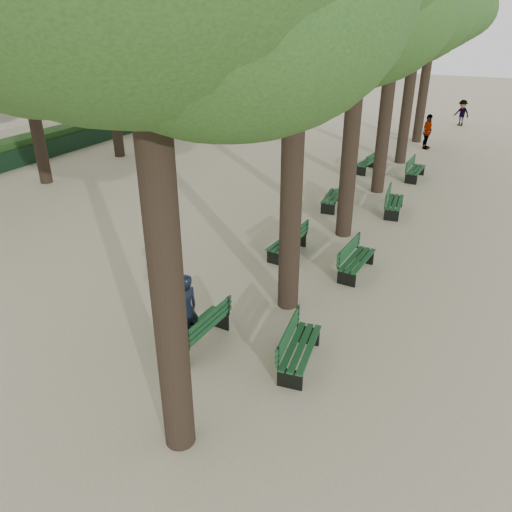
% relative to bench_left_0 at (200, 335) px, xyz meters
% --- Properties ---
extents(ground, '(120.00, 120.00, 0.00)m').
position_rel_bench_left_0_xyz_m(ground, '(-0.37, -0.56, -0.27)').
color(ground, tan).
rests_on(ground, ground).
extents(bench_left_0, '(0.69, 1.83, 0.92)m').
position_rel_bench_left_0_xyz_m(bench_left_0, '(0.00, 0.00, 0.00)').
color(bench_left_0, black).
rests_on(bench_left_0, ground).
extents(bench_left_1, '(0.75, 1.85, 0.92)m').
position_rel_bench_left_0_xyz_m(bench_left_1, '(-0.00, 5.18, 0.00)').
color(bench_left_1, black).
rests_on(bench_left_1, ground).
extents(bench_left_2, '(0.73, 1.84, 0.92)m').
position_rel_bench_left_0_xyz_m(bench_left_2, '(-0.00, 9.79, 0.00)').
color(bench_left_2, black).
rests_on(bench_left_2, ground).
extents(bench_left_3, '(0.80, 1.86, 0.92)m').
position_rel_bench_left_0_xyz_m(bench_left_3, '(-0.00, 15.15, 0.00)').
color(bench_left_3, black).
rests_on(bench_left_3, ground).
extents(bench_right_0, '(0.77, 1.85, 0.92)m').
position_rel_bench_left_0_xyz_m(bench_right_0, '(2.27, 0.29, 0.00)').
color(bench_right_0, black).
rests_on(bench_right_0, ground).
extents(bench_right_1, '(0.71, 1.84, 0.92)m').
position_rel_bench_left_0_xyz_m(bench_right_1, '(2.27, 4.84, 0.00)').
color(bench_right_1, black).
rests_on(bench_right_1, ground).
extents(bench_right_2, '(0.74, 1.85, 0.92)m').
position_rel_bench_left_0_xyz_m(bench_right_2, '(2.27, 10.14, 0.00)').
color(bench_right_2, black).
rests_on(bench_right_2, ground).
extents(bench_right_3, '(0.66, 1.83, 0.92)m').
position_rel_bench_left_0_xyz_m(bench_right_3, '(2.27, 14.86, 0.00)').
color(bench_right_3, black).
rests_on(bench_right_3, ground).
extents(man_with_map, '(0.73, 0.78, 1.75)m').
position_rel_bench_left_0_xyz_m(man_with_map, '(-0.30, -0.06, 0.60)').
color(man_with_map, black).
rests_on(man_with_map, ground).
extents(pedestrian_a, '(0.48, 0.89, 1.73)m').
position_rel_bench_left_0_xyz_m(pedestrian_a, '(-6.50, 23.38, 0.59)').
color(pedestrian_a, '#262628').
rests_on(pedestrian_a, ground).
extents(pedestrian_c, '(0.62, 1.15, 1.87)m').
position_rel_bench_left_0_xyz_m(pedestrian_c, '(1.85, 20.87, 0.66)').
color(pedestrian_c, '#262628').
rests_on(pedestrian_c, ground).
extents(pedestrian_e, '(0.66, 1.48, 1.56)m').
position_rel_bench_left_0_xyz_m(pedestrian_e, '(-9.77, 21.47, 0.51)').
color(pedestrian_e, '#262628').
rests_on(pedestrian_e, ground).
extents(pedestrian_b, '(1.09, 0.81, 1.65)m').
position_rel_bench_left_0_xyz_m(pedestrian_b, '(2.99, 28.38, 0.55)').
color(pedestrian_b, '#262628').
rests_on(pedestrian_b, ground).
extents(fence, '(0.08, 42.00, 0.90)m').
position_rel_bench_left_0_xyz_m(fence, '(-15.37, 10.44, 0.18)').
color(fence, black).
rests_on(fence, ground).
extents(hedge, '(1.20, 42.00, 1.20)m').
position_rel_bench_left_0_xyz_m(hedge, '(-16.07, 10.44, 0.33)').
color(hedge, '#183B14').
rests_on(hedge, ground).
extents(building_far, '(12.00, 16.00, 7.00)m').
position_rel_bench_left_0_xyz_m(building_far, '(-33.37, 29.44, 3.23)').
color(building_far, '#B7B2A3').
rests_on(building_far, ground).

